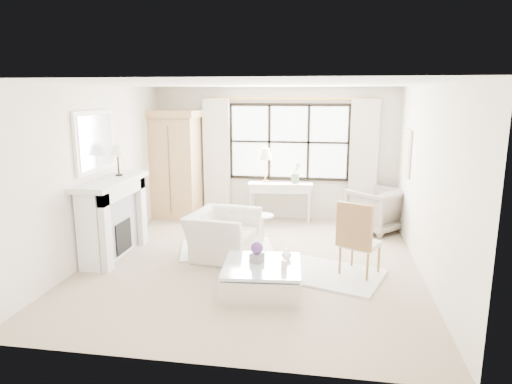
% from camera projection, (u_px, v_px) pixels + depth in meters
% --- Properties ---
extents(floor, '(5.50, 5.50, 0.00)m').
position_uv_depth(floor, '(252.00, 263.00, 7.06)').
color(floor, tan).
rests_on(floor, ground).
extents(ceiling, '(5.50, 5.50, 0.00)m').
position_uv_depth(ceiling, '(252.00, 84.00, 6.49)').
color(ceiling, white).
rests_on(ceiling, ground).
extents(wall_back, '(5.00, 0.00, 5.00)m').
position_uv_depth(wall_back, '(274.00, 154.00, 9.43)').
color(wall_back, beige).
rests_on(wall_back, ground).
extents(wall_front, '(5.00, 0.00, 5.00)m').
position_uv_depth(wall_front, '(200.00, 231.00, 4.12)').
color(wall_front, silver).
rests_on(wall_front, ground).
extents(wall_left, '(0.00, 5.50, 5.50)m').
position_uv_depth(wall_left, '(95.00, 173.00, 7.16)').
color(wall_left, silver).
rests_on(wall_left, ground).
extents(wall_right, '(0.00, 5.50, 5.50)m').
position_uv_depth(wall_right, '(428.00, 182.00, 6.38)').
color(wall_right, white).
rests_on(wall_right, ground).
extents(window_pane, '(2.40, 0.02, 1.50)m').
position_uv_depth(window_pane, '(289.00, 142.00, 9.31)').
color(window_pane, white).
rests_on(window_pane, wall_back).
extents(window_frame, '(2.50, 0.04, 1.50)m').
position_uv_depth(window_frame, '(289.00, 142.00, 9.30)').
color(window_frame, black).
rests_on(window_frame, wall_back).
extents(curtain_rod, '(3.30, 0.04, 0.04)m').
position_uv_depth(curtain_rod, '(289.00, 99.00, 9.07)').
color(curtain_rod, gold).
rests_on(curtain_rod, wall_back).
extents(curtain_left, '(0.55, 0.10, 2.47)m').
position_uv_depth(curtain_left, '(217.00, 159.00, 9.54)').
color(curtain_left, beige).
rests_on(curtain_left, ground).
extents(curtain_right, '(0.55, 0.10, 2.47)m').
position_uv_depth(curtain_right, '(363.00, 162.00, 9.07)').
color(curtain_right, beige).
rests_on(curtain_right, ground).
extents(fireplace, '(0.58, 1.66, 1.26)m').
position_uv_depth(fireplace, '(112.00, 216.00, 7.27)').
color(fireplace, silver).
rests_on(fireplace, ground).
extents(mirror_frame, '(0.05, 1.15, 0.95)m').
position_uv_depth(mirror_frame, '(95.00, 142.00, 7.05)').
color(mirror_frame, white).
rests_on(mirror_frame, wall_left).
extents(mirror_glass, '(0.02, 1.00, 0.80)m').
position_uv_depth(mirror_glass, '(96.00, 142.00, 7.05)').
color(mirror_glass, silver).
rests_on(mirror_glass, wall_left).
extents(art_frame, '(0.04, 0.62, 0.82)m').
position_uv_depth(art_frame, '(407.00, 153.00, 7.98)').
color(art_frame, silver).
rests_on(art_frame, wall_right).
extents(art_canvas, '(0.01, 0.52, 0.72)m').
position_uv_depth(art_canvas, '(406.00, 153.00, 7.99)').
color(art_canvas, beige).
rests_on(art_canvas, wall_right).
extents(mantel_lamp, '(0.22, 0.22, 0.51)m').
position_uv_depth(mantel_lamp, '(117.00, 152.00, 7.32)').
color(mantel_lamp, black).
rests_on(mantel_lamp, fireplace).
extents(armoire, '(1.18, 0.80, 2.24)m').
position_uv_depth(armoire, '(174.00, 164.00, 9.46)').
color(armoire, tan).
rests_on(armoire, floor).
extents(console_table, '(1.34, 0.57, 0.80)m').
position_uv_depth(console_table, '(280.00, 202.00, 9.34)').
color(console_table, silver).
rests_on(console_table, floor).
extents(console_lamp, '(0.28, 0.28, 0.69)m').
position_uv_depth(console_lamp, '(265.00, 155.00, 9.21)').
color(console_lamp, '#B4813E').
rests_on(console_lamp, console_table).
extents(orchid_plant, '(0.29, 0.27, 0.43)m').
position_uv_depth(orchid_plant, '(296.00, 173.00, 9.16)').
color(orchid_plant, '#586F4A').
rests_on(orchid_plant, console_table).
extents(side_table, '(0.40, 0.40, 0.51)m').
position_uv_depth(side_table, '(262.00, 225.00, 7.95)').
color(side_table, silver).
rests_on(side_table, floor).
extents(rug_left, '(1.74, 1.43, 0.03)m').
position_uv_depth(rug_left, '(227.00, 249.00, 7.66)').
color(rug_left, white).
rests_on(rug_left, floor).
extents(rug_right, '(1.72, 1.49, 0.03)m').
position_uv_depth(rug_right, '(329.00, 274.00, 6.58)').
color(rug_right, silver).
rests_on(rug_right, floor).
extents(club_armchair, '(1.14, 1.25, 0.72)m').
position_uv_depth(club_armchair, '(223.00, 234.00, 7.30)').
color(club_armchair, beige).
rests_on(club_armchair, floor).
extents(wingback_chair, '(1.26, 1.26, 0.82)m').
position_uv_depth(wingback_chair, '(376.00, 210.00, 8.65)').
color(wingback_chair, gray).
rests_on(wingback_chair, floor).
extents(french_chair, '(0.65, 0.65, 1.08)m').
position_uv_depth(french_chair, '(359.00, 254.00, 6.52)').
color(french_chair, olive).
rests_on(french_chair, floor).
extents(coffee_table, '(1.08, 1.08, 0.38)m').
position_uv_depth(coffee_table, '(262.00, 278.00, 6.00)').
color(coffee_table, white).
rests_on(coffee_table, floor).
extents(planter_box, '(0.20, 0.20, 0.11)m').
position_uv_depth(planter_box, '(257.00, 258.00, 6.03)').
color(planter_box, slate).
rests_on(planter_box, coffee_table).
extents(planter_flowers, '(0.16, 0.16, 0.16)m').
position_uv_depth(planter_flowers, '(257.00, 248.00, 6.00)').
color(planter_flowers, '#552E75').
rests_on(planter_flowers, planter_box).
extents(pillar_candle, '(0.08, 0.08, 0.12)m').
position_uv_depth(pillar_candle, '(284.00, 265.00, 5.77)').
color(pillar_candle, white).
rests_on(pillar_candle, coffee_table).
extents(coffee_vase, '(0.16, 0.16, 0.15)m').
position_uv_depth(coffee_vase, '(286.00, 254.00, 6.14)').
color(coffee_vase, white).
rests_on(coffee_vase, coffee_table).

